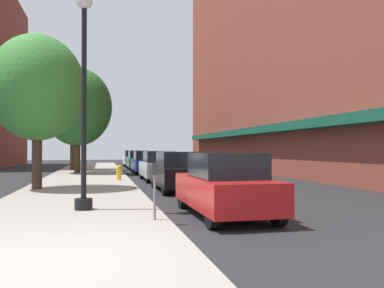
{
  "coord_description": "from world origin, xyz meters",
  "views": [
    {
      "loc": [
        0.83,
        -5.96,
        1.75
      ],
      "look_at": [
        6.59,
        19.0,
        2.11
      ],
      "focal_mm": 37.03,
      "sensor_mm": 36.0,
      "label": 1
    }
  ],
  "objects": [
    {
      "name": "fire_hydrant",
      "position": [
        1.78,
        15.59,
        0.52
      ],
      "size": [
        0.33,
        0.26,
        0.79
      ],
      "color": "gold",
      "rests_on": "sidewalk_slab"
    },
    {
      "name": "car_black",
      "position": [
        4.0,
        10.49,
        0.81
      ],
      "size": [
        1.8,
        4.3,
        1.66
      ],
      "rotation": [
        0.0,
        0.0,
        -0.04
      ],
      "color": "black",
      "rests_on": "ground"
    },
    {
      "name": "sidewalk_slab",
      "position": [
        0.0,
        19.0,
        0.06
      ],
      "size": [
        4.8,
        50.0,
        0.12
      ],
      "primitive_type": "cube",
      "color": "gray",
      "rests_on": "ground"
    },
    {
      "name": "car_silver",
      "position": [
        4.0,
        16.1,
        0.81
      ],
      "size": [
        1.8,
        4.3,
        1.66
      ],
      "rotation": [
        0.0,
        0.0,
        -0.01
      ],
      "color": "black",
      "rests_on": "ground"
    },
    {
      "name": "car_red",
      "position": [
        4.0,
        3.96,
        0.81
      ],
      "size": [
        1.8,
        4.3,
        1.66
      ],
      "rotation": [
        0.0,
        0.0,
        0.01
      ],
      "color": "black",
      "rests_on": "ground"
    },
    {
      "name": "tree_mid",
      "position": [
        -1.39,
        27.21,
        4.62
      ],
      "size": [
        3.93,
        3.93,
        6.78
      ],
      "color": "#4C3823",
      "rests_on": "sidewalk_slab"
    },
    {
      "name": "parking_meter_near",
      "position": [
        2.05,
        3.19,
        0.95
      ],
      "size": [
        0.14,
        0.09,
        1.31
      ],
      "color": "slate",
      "rests_on": "sidewalk_slab"
    },
    {
      "name": "lamppost",
      "position": [
        0.38,
        5.16,
        3.2
      ],
      "size": [
        0.48,
        0.48,
        5.9
      ],
      "color": "black",
      "rests_on": "sidewalk_slab"
    },
    {
      "name": "car_white",
      "position": [
        4.0,
        35.08,
        0.81
      ],
      "size": [
        1.8,
        4.3,
        1.66
      ],
      "rotation": [
        0.0,
        0.0,
        -0.02
      ],
      "color": "black",
      "rests_on": "ground"
    },
    {
      "name": "car_green",
      "position": [
        4.0,
        28.74,
        0.81
      ],
      "size": [
        1.8,
        4.3,
        1.66
      ],
      "rotation": [
        0.0,
        0.0,
        -0.02
      ],
      "color": "black",
      "rests_on": "ground"
    },
    {
      "name": "tree_near",
      "position": [
        -0.77,
        22.57,
        4.71
      ],
      "size": [
        4.73,
        4.73,
        7.32
      ],
      "color": "#422D1E",
      "rests_on": "sidewalk_slab"
    },
    {
      "name": "car_blue",
      "position": [
        4.0,
        22.97,
        0.81
      ],
      "size": [
        1.8,
        4.3,
        1.66
      ],
      "rotation": [
        0.0,
        0.0,
        0.03
      ],
      "color": "black",
      "rests_on": "ground"
    },
    {
      "name": "ground_plane",
      "position": [
        4.0,
        18.0,
        0.0
      ],
      "size": [
        90.0,
        90.0,
        0.0
      ],
      "primitive_type": "plane",
      "color": "#232326"
    },
    {
      "name": "tree_far",
      "position": [
        -1.74,
        11.39,
        4.3
      ],
      "size": [
        3.83,
        3.83,
        6.4
      ],
      "color": "#422D1E",
      "rests_on": "sidewalk_slab"
    }
  ]
}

